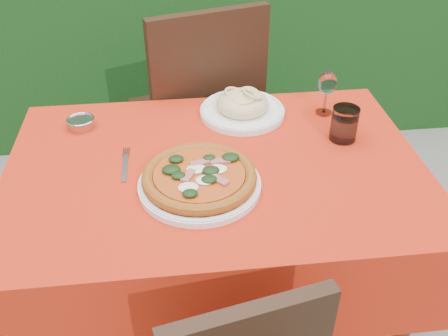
{
  "coord_description": "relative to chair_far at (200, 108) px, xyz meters",
  "views": [
    {
      "loc": [
        -0.12,
        -1.22,
        1.62
      ],
      "look_at": [
        0.02,
        -0.05,
        0.77
      ],
      "focal_mm": 40.0,
      "sensor_mm": 36.0,
      "label": 1
    }
  ],
  "objects": [
    {
      "name": "pizza_plate",
      "position": [
        -0.05,
        -0.74,
        0.18
      ],
      "size": [
        0.36,
        0.36,
        0.07
      ],
      "rotation": [
        0.0,
        0.0,
        -0.15
      ],
      "color": "white",
      "rests_on": "dining_table"
    },
    {
      "name": "wine_glass",
      "position": [
        0.41,
        -0.36,
        0.26
      ],
      "size": [
        0.06,
        0.06,
        0.16
      ],
      "color": "silver",
      "rests_on": "dining_table"
    },
    {
      "name": "steel_ramekin",
      "position": [
        -0.42,
        -0.37,
        0.17
      ],
      "size": [
        0.08,
        0.08,
        0.03
      ],
      "primitive_type": "cylinder",
      "color": "#AFAFB6",
      "rests_on": "dining_table"
    },
    {
      "name": "ground",
      "position": [
        0.0,
        -0.63,
        -0.6
      ],
      "size": [
        60.0,
        60.0,
        0.0
      ],
      "primitive_type": "plane",
      "color": "slate",
      "rests_on": "ground"
    },
    {
      "name": "dining_table",
      "position": [
        0.0,
        -0.63,
        -0.0
      ],
      "size": [
        1.26,
        0.86,
        0.75
      ],
      "color": "#4B3118",
      "rests_on": "ground"
    },
    {
      "name": "fork",
      "position": [
        -0.27,
        -0.62,
        0.15
      ],
      "size": [
        0.03,
        0.19,
        0.01
      ],
      "primitive_type": "cube",
      "rotation": [
        0.0,
        0.0,
        -0.0
      ],
      "color": "#ADADB4",
      "rests_on": "dining_table"
    },
    {
      "name": "chair_far",
      "position": [
        0.0,
        0.0,
        0.0
      ],
      "size": [
        0.59,
        0.59,
        1.04
      ],
      "rotation": [
        0.0,
        0.0,
        3.44
      ],
      "color": "black",
      "rests_on": "ground"
    },
    {
      "name": "pasta_plate",
      "position": [
        0.13,
        -0.34,
        0.18
      ],
      "size": [
        0.3,
        0.3,
        0.08
      ],
      "rotation": [
        0.0,
        0.0,
        -0.07
      ],
      "color": "white",
      "rests_on": "dining_table"
    },
    {
      "name": "water_glass",
      "position": [
        0.43,
        -0.54,
        0.2
      ],
      "size": [
        0.09,
        0.09,
        0.11
      ],
      "color": "silver",
      "rests_on": "dining_table"
    }
  ]
}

